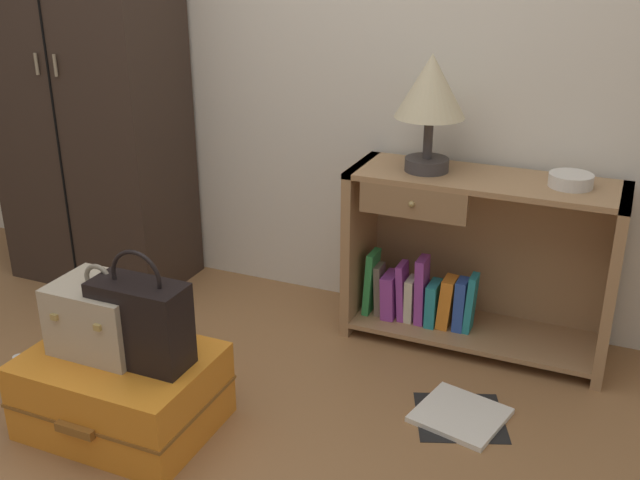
% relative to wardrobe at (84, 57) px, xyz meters
% --- Properties ---
extents(back_wall, '(6.40, 0.10, 2.60)m').
position_rel_wardrobe_xyz_m(back_wall, '(1.06, 0.30, 0.25)').
color(back_wall, silver).
rests_on(back_wall, ground_plane).
extents(wardrobe, '(0.82, 0.47, 2.11)m').
position_rel_wardrobe_xyz_m(wardrobe, '(0.00, 0.00, 0.00)').
color(wardrobe, '#33261E').
rests_on(wardrobe, ground_plane).
extents(bookshelf, '(1.04, 0.36, 0.71)m').
position_rel_wardrobe_xyz_m(bookshelf, '(1.76, 0.06, -0.71)').
color(bookshelf, '#A37A51').
rests_on(bookshelf, ground_plane).
extents(table_lamp, '(0.27, 0.27, 0.45)m').
position_rel_wardrobe_xyz_m(table_lamp, '(1.57, 0.04, -0.04)').
color(table_lamp, '#3D3838').
rests_on(table_lamp, bookshelf).
extents(bowl, '(0.16, 0.16, 0.05)m').
position_rel_wardrobe_xyz_m(bowl, '(2.11, 0.05, -0.32)').
color(bowl, silver).
rests_on(bowl, bookshelf).
extents(suitcase_large, '(0.62, 0.48, 0.27)m').
position_rel_wardrobe_xyz_m(suitcase_large, '(0.84, -0.98, -0.92)').
color(suitcase_large, orange).
rests_on(suitcase_large, ground_plane).
extents(train_case, '(0.31, 0.25, 0.31)m').
position_rel_wardrobe_xyz_m(train_case, '(0.78, -0.95, -0.66)').
color(train_case, '#B7A88E').
rests_on(train_case, suitcase_large).
extents(handbag, '(0.31, 0.15, 0.39)m').
position_rel_wardrobe_xyz_m(handbag, '(0.95, -0.98, -0.63)').
color(handbag, black).
rests_on(handbag, suitcase_large).
extents(bottle, '(0.06, 0.06, 0.17)m').
position_rel_wardrobe_xyz_m(bottle, '(0.40, -0.99, -0.98)').
color(bottle, white).
rests_on(bottle, ground_plane).
extents(open_book_on_floor, '(0.38, 0.38, 0.02)m').
position_rel_wardrobe_xyz_m(open_book_on_floor, '(1.89, -0.49, -1.04)').
color(open_book_on_floor, white).
rests_on(open_book_on_floor, ground_plane).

